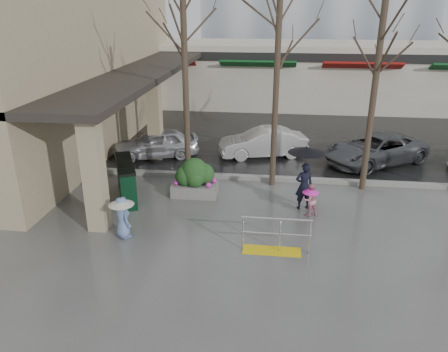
% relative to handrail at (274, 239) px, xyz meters
% --- Properties ---
extents(ground, '(120.00, 120.00, 0.00)m').
position_rel_handrail_xyz_m(ground, '(-1.36, 1.20, -0.38)').
color(ground, '#51514F').
rests_on(ground, ground).
extents(street_asphalt, '(120.00, 36.00, 0.01)m').
position_rel_handrail_xyz_m(street_asphalt, '(-1.36, 23.20, -0.37)').
color(street_asphalt, black).
rests_on(street_asphalt, ground).
extents(curb, '(120.00, 0.30, 0.15)m').
position_rel_handrail_xyz_m(curb, '(-1.36, 5.20, -0.30)').
color(curb, gray).
rests_on(curb, ground).
extents(near_building, '(6.00, 18.00, 8.00)m').
position_rel_handrail_xyz_m(near_building, '(-10.36, 9.20, 3.62)').
color(near_building, tan).
rests_on(near_building, ground).
extents(canopy_slab, '(2.80, 18.00, 0.25)m').
position_rel_handrail_xyz_m(canopy_slab, '(-6.16, 9.20, 3.25)').
color(canopy_slab, '#2D2823').
rests_on(canopy_slab, pillar_front).
extents(pillar_front, '(0.55, 0.55, 3.50)m').
position_rel_handrail_xyz_m(pillar_front, '(-5.26, 0.70, 1.37)').
color(pillar_front, tan).
rests_on(pillar_front, ground).
extents(pillar_back, '(0.55, 0.55, 3.50)m').
position_rel_handrail_xyz_m(pillar_back, '(-5.26, 7.20, 1.37)').
color(pillar_back, tan).
rests_on(pillar_back, ground).
extents(storefront_row, '(34.00, 6.74, 4.00)m').
position_rel_handrail_xyz_m(storefront_row, '(0.64, 19.17, 1.64)').
color(storefront_row, beige).
rests_on(storefront_row, ground).
extents(handrail, '(1.90, 0.50, 1.03)m').
position_rel_handrail_xyz_m(handrail, '(0.00, 0.00, 0.00)').
color(handrail, yellow).
rests_on(handrail, ground).
extents(tree_west, '(3.20, 3.20, 6.80)m').
position_rel_handrail_xyz_m(tree_west, '(-3.36, 4.80, 4.71)').
color(tree_west, '#382B21').
rests_on(tree_west, ground).
extents(tree_midwest, '(3.20, 3.20, 7.00)m').
position_rel_handrail_xyz_m(tree_midwest, '(-0.16, 4.80, 4.86)').
color(tree_midwest, '#382B21').
rests_on(tree_midwest, ground).
extents(tree_mideast, '(3.20, 3.20, 6.50)m').
position_rel_handrail_xyz_m(tree_mideast, '(3.14, 4.80, 4.48)').
color(tree_mideast, '#382B21').
rests_on(tree_mideast, ground).
extents(woman, '(1.19, 1.19, 2.17)m').
position_rel_handrail_xyz_m(woman, '(0.89, 2.86, 0.94)').
color(woman, black).
rests_on(woman, ground).
extents(child_pink, '(0.64, 0.59, 1.07)m').
position_rel_handrail_xyz_m(child_pink, '(1.08, 2.37, 0.22)').
color(child_pink, pink).
rests_on(child_pink, ground).
extents(child_blue, '(0.74, 0.74, 1.26)m').
position_rel_handrail_xyz_m(child_blue, '(-4.36, 0.27, 0.37)').
color(child_blue, '#6A83BD').
rests_on(child_blue, ground).
extents(planter, '(1.60, 0.94, 1.39)m').
position_rel_handrail_xyz_m(planter, '(-2.85, 3.44, 0.29)').
color(planter, gray).
rests_on(planter, ground).
extents(news_boxes, '(1.43, 2.38, 1.32)m').
position_rel_handrail_xyz_m(news_boxes, '(-5.17, 2.96, 0.29)').
color(news_boxes, '#0B321B').
rests_on(news_boxes, ground).
extents(car_a, '(3.98, 2.65, 1.26)m').
position_rel_handrail_xyz_m(car_a, '(-5.31, 7.34, 0.25)').
color(car_a, silver).
rests_on(car_a, ground).
extents(car_b, '(4.04, 2.29, 1.26)m').
position_rel_handrail_xyz_m(car_b, '(-0.65, 8.03, 0.25)').
color(car_b, white).
rests_on(car_b, ground).
extents(car_c, '(4.94, 4.22, 1.26)m').
position_rel_handrail_xyz_m(car_c, '(4.09, 7.68, 0.25)').
color(car_c, '#575A5E').
rests_on(car_c, ground).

